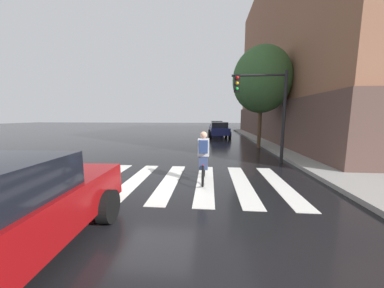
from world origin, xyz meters
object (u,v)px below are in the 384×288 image
Objects in this scene: sedan_mid at (219,129)px; street_tree_near at (262,80)px; sedan_far at (216,126)px; fire_hydrant at (296,145)px; cyclist at (204,157)px; traffic_light_near at (266,101)px.

street_tree_near is at bearing -71.22° from sedan_mid.
sedan_far is (0.04, 9.02, -0.04)m from sedan_mid.
cyclist is at bearing -133.28° from fire_hydrant.
sedan_far is at bearing 94.13° from traffic_light_near.
traffic_light_near reaches higher than cyclist.
street_tree_near is (3.61, 7.71, 3.73)m from cyclist.
sedan_mid is 0.68× the size of street_tree_near.
street_tree_near is at bearing 79.14° from traffic_light_near.
street_tree_near is at bearing 64.89° from cyclist.
fire_hydrant is 4.86m from street_tree_near.
street_tree_near reaches higher than traffic_light_near.
cyclist reaches higher than sedan_far.
fire_hydrant is at bearing 46.72° from cyclist.
fire_hydrant is at bearing 44.32° from traffic_light_near.
sedan_mid is at bearing 113.46° from fire_hydrant.
fire_hydrant is (5.22, 5.54, -0.31)m from cyclist.
sedan_mid is 5.90× the size of fire_hydrant.
traffic_light_near reaches higher than fire_hydrant.
sedan_far is 16.77m from street_tree_near.
street_tree_near reaches higher than cyclist.
fire_hydrant is at bearing -53.34° from street_tree_near.
sedan_far is at bearing 102.29° from fire_hydrant.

